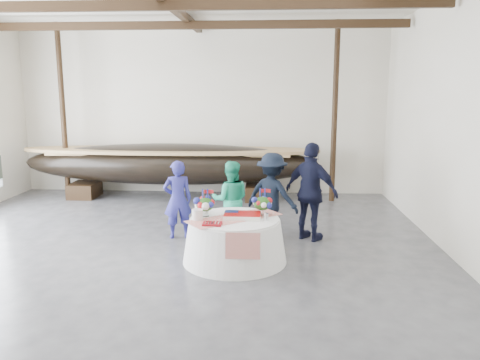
{
  "coord_description": "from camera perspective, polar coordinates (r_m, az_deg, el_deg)",
  "views": [
    {
      "loc": [
        1.88,
        -6.85,
        2.8
      ],
      "look_at": [
        1.32,
        1.98,
        1.11
      ],
      "focal_mm": 35.0,
      "sensor_mm": 36.0,
      "label": 1
    }
  ],
  "objects": [
    {
      "name": "guest_man_right",
      "position": [
        8.89,
        8.68,
        -1.45
      ],
      "size": [
        1.16,
        1.0,
        1.87
      ],
      "primitive_type": "imported",
      "rotation": [
        0.0,
        0.0,
        2.53
      ],
      "color": "black",
      "rests_on": "ground"
    },
    {
      "name": "guest_woman_teal",
      "position": [
        8.97,
        -1.16,
        -2.42
      ],
      "size": [
        0.77,
        0.62,
        1.5
      ],
      "primitive_type": "imported",
      "rotation": [
        0.0,
        0.0,
        3.22
      ],
      "color": "#22B086",
      "rests_on": "ground"
    },
    {
      "name": "wall_back",
      "position": [
        12.99,
        -4.73,
        8.34
      ],
      "size": [
        10.0,
        0.02,
        4.5
      ],
      "primitive_type": "cube",
      "color": "silver",
      "rests_on": "ground"
    },
    {
      "name": "guest_man_left",
      "position": [
        9.02,
        3.92,
        -1.88
      ],
      "size": [
        1.23,
        1.03,
        1.65
      ],
      "primitive_type": "imported",
      "rotation": [
        0.0,
        0.0,
        2.67
      ],
      "color": "black",
      "rests_on": "ground"
    },
    {
      "name": "banquet_table",
      "position": [
        7.83,
        -0.65,
        -7.28
      ],
      "size": [
        1.73,
        1.73,
        0.74
      ],
      "color": "white",
      "rests_on": "ground"
    },
    {
      "name": "tabletop_items",
      "position": [
        7.79,
        -1.06,
        -3.39
      ],
      "size": [
        1.6,
        1.41,
        0.4
      ],
      "color": "red",
      "rests_on": "banquet_table"
    },
    {
      "name": "longboat_display",
      "position": [
        12.37,
        -8.54,
        1.99
      ],
      "size": [
        7.78,
        1.56,
        1.46
      ],
      "color": "black",
      "rests_on": "ground"
    },
    {
      "name": "pavilion_structure",
      "position": [
        8.02,
        -10.53,
        19.24
      ],
      "size": [
        9.8,
        11.76,
        4.5
      ],
      "color": "black",
      "rests_on": "ground"
    },
    {
      "name": "guest_woman_blue",
      "position": [
        9.04,
        -7.6,
        -2.37
      ],
      "size": [
        0.63,
        0.51,
        1.51
      ],
      "primitive_type": "imported",
      "rotation": [
        0.0,
        0.0,
        3.45
      ],
      "color": "navy",
      "rests_on": "ground"
    },
    {
      "name": "floor",
      "position": [
        7.63,
        -11.08,
        -10.95
      ],
      "size": [
        10.0,
        12.0,
        0.01
      ],
      "primitive_type": "cube",
      "color": "#3D3D42",
      "rests_on": "ground"
    }
  ]
}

